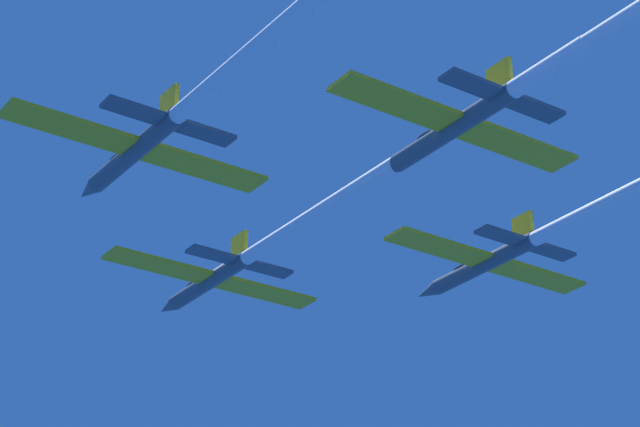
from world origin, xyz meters
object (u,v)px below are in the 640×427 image
object	(u,v)px
jet_lead	(299,225)
jet_left_wing	(242,60)
jet_right_wing	(609,202)
jet_slot	(621,22)

from	to	relation	value
jet_lead	jet_left_wing	size ratio (longest dim) A/B	0.98
jet_lead	jet_right_wing	world-z (taller)	jet_lead
jet_slot	jet_right_wing	bearing A→B (deg)	45.69
jet_left_wing	jet_right_wing	distance (m)	33.70
jet_left_wing	jet_lead	bearing A→B (deg)	47.81
jet_lead	jet_right_wing	distance (m)	24.72
jet_right_wing	jet_left_wing	bearing A→B (deg)	-179.20
jet_left_wing	jet_slot	distance (m)	23.79
jet_lead	jet_slot	xyz separation A→B (m)	(0.04, -35.31, -0.02)
jet_lead	jet_left_wing	world-z (taller)	jet_left_wing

